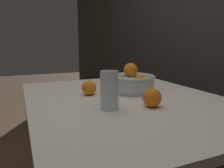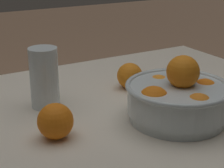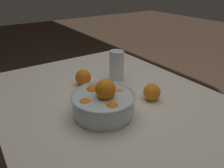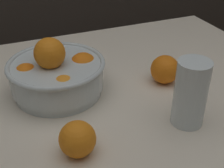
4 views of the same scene
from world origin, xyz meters
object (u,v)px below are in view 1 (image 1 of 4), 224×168
at_px(orange_loose_front, 152,98).
at_px(fruit_bowl, 132,81).
at_px(juice_glass, 109,93).
at_px(orange_loose_near_bowl, 89,88).

bearing_deg(orange_loose_front, fruit_bowl, 168.08).
height_order(fruit_bowl, orange_loose_front, fruit_bowl).
height_order(juice_glass, orange_loose_near_bowl, juice_glass).
xyz_separation_m(orange_loose_near_bowl, orange_loose_front, (0.30, 0.18, 0.00)).
xyz_separation_m(juice_glass, orange_loose_near_bowl, (-0.26, -0.00, -0.03)).
xyz_separation_m(fruit_bowl, juice_glass, (0.24, -0.23, 0.01)).
distance_m(fruit_bowl, orange_loose_near_bowl, 0.24).
relative_size(juice_glass, orange_loose_front, 1.98).
bearing_deg(orange_loose_front, juice_glass, -103.63).
relative_size(juice_glass, orange_loose_near_bowl, 2.08).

